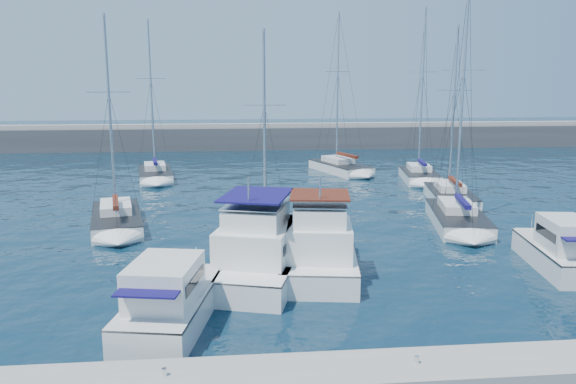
{
  "coord_description": "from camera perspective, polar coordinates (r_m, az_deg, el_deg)",
  "views": [
    {
      "loc": [
        -5.73,
        -27.13,
        9.59
      ],
      "look_at": [
        -2.59,
        5.34,
        3.0
      ],
      "focal_mm": 35.0,
      "sensor_mm": 36.0,
      "label": 1
    }
  ],
  "objects": [
    {
      "name": "motor_yacht_stbd_inner",
      "position": [
        27.92,
        3.18,
        -6.23
      ],
      "size": [
        4.73,
        8.07,
        4.69
      ],
      "rotation": [
        0.0,
        0.0,
        -0.15
      ],
      "color": "white",
      "rests_on": "ground"
    },
    {
      "name": "dock_cleat_near_port",
      "position": [
        18.55,
        -12.45,
        -17.42
      ],
      "size": [
        0.16,
        0.16,
        0.25
      ],
      "primitive_type": "cylinder",
      "color": "silver",
      "rests_on": "dock"
    },
    {
      "name": "sailboat_back_b",
      "position": [
        58.98,
        5.31,
        2.55
      ],
      "size": [
        5.8,
        8.92,
        16.58
      ],
      "rotation": [
        0.0,
        0.0,
        0.35
      ],
      "color": "silver",
      "rests_on": "ground"
    },
    {
      "name": "dock",
      "position": [
        19.48,
        12.89,
        -17.38
      ],
      "size": [
        40.0,
        2.2,
        0.6
      ],
      "primitive_type": "cube",
      "color": "gray",
      "rests_on": "ground"
    },
    {
      "name": "sailboat_back_a",
      "position": [
        55.87,
        -13.34,
        1.79
      ],
      "size": [
        4.27,
        7.94,
        15.43
      ],
      "rotation": [
        0.0,
        0.0,
        0.17
      ],
      "color": "white",
      "rests_on": "ground"
    },
    {
      "name": "breakwater",
      "position": [
        79.8,
        -1.38,
        5.28
      ],
      "size": [
        160.0,
        6.0,
        4.45
      ],
      "color": "#424244",
      "rests_on": "ground"
    },
    {
      "name": "motor_yacht_stbd_outer",
      "position": [
        31.88,
        25.84,
        -5.49
      ],
      "size": [
        3.3,
        6.86,
        3.2
      ],
      "rotation": [
        0.0,
        0.0,
        -0.15
      ],
      "color": "silver",
      "rests_on": "ground"
    },
    {
      "name": "sailboat_mid_d",
      "position": [
        38.97,
        16.82,
        -2.51
      ],
      "size": [
        4.79,
        8.77,
        16.32
      ],
      "rotation": [
        0.0,
        0.0,
        -0.21
      ],
      "color": "silver",
      "rests_on": "ground"
    },
    {
      "name": "dock_cleat_centre",
      "position": [
        19.28,
        12.95,
        -16.27
      ],
      "size": [
        0.16,
        0.16,
        0.25
      ],
      "primitive_type": "cylinder",
      "color": "silver",
      "rests_on": "dock"
    },
    {
      "name": "sailboat_mid_a",
      "position": [
        38.72,
        -17.03,
        -2.65
      ],
      "size": [
        4.72,
        8.75,
        14.0
      ],
      "rotation": [
        0.0,
        0.0,
        0.21
      ],
      "color": "white",
      "rests_on": "ground"
    },
    {
      "name": "sailboat_back_c",
      "position": [
        55.17,
        13.2,
        1.7
      ],
      "size": [
        4.1,
        7.4,
        16.45
      ],
      "rotation": [
        0.0,
        0.0,
        -0.15
      ],
      "color": "white",
      "rests_on": "ground"
    },
    {
      "name": "motor_yacht_port_outer",
      "position": [
        23.07,
        -11.87,
        -10.84
      ],
      "size": [
        4.12,
        7.5,
        3.2
      ],
      "rotation": [
        0.0,
        0.0,
        -0.19
      ],
      "color": "silver",
      "rests_on": "ground"
    },
    {
      "name": "sailboat_mid_e",
      "position": [
        46.0,
        16.17,
        -0.41
      ],
      "size": [
        4.37,
        8.1,
        13.96
      ],
      "rotation": [
        0.0,
        0.0,
        -0.18
      ],
      "color": "white",
      "rests_on": "ground"
    },
    {
      "name": "ground",
      "position": [
        29.34,
        6.1,
        -7.72
      ],
      "size": [
        220.0,
        220.0,
        0.0
      ],
      "primitive_type": "plane",
      "color": "black",
      "rests_on": "ground"
    },
    {
      "name": "sailboat_mid_c",
      "position": [
        34.44,
        -2.3,
        -3.87
      ],
      "size": [
        3.17,
        7.05,
        12.82
      ],
      "rotation": [
        0.0,
        0.0,
        -0.03
      ],
      "color": "white",
      "rests_on": "ground"
    },
    {
      "name": "motor_yacht_port_inner",
      "position": [
        28.01,
        -2.71,
        -6.16
      ],
      "size": [
        6.56,
        10.89,
        4.69
      ],
      "rotation": [
        0.0,
        0.0,
        -0.28
      ],
      "color": "white",
      "rests_on": "ground"
    }
  ]
}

